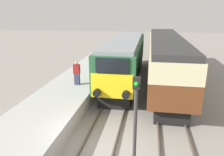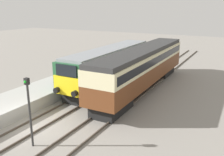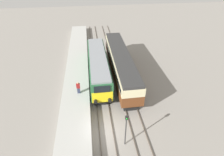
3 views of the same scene
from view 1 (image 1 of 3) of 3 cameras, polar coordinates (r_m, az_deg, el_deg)
ground_plane at (r=10.17m, az=-3.81°, el=-18.43°), size 120.00×120.00×0.00m
platform_left at (r=17.75m, az=-8.22°, el=-0.99°), size 3.50×50.00×0.94m
rails_near_track at (r=14.42m, az=0.82°, el=-6.82°), size 1.51×60.00×0.14m
rails_far_track at (r=14.34m, az=14.48°, el=-7.53°), size 1.50×60.00×0.14m
locomotive at (r=19.13m, az=3.47°, el=5.42°), size 2.70×14.13×3.69m
passenger_carriage at (r=19.11m, az=13.76°, el=5.86°), size 2.75×16.57×3.91m
person_on_platform at (r=15.42m, az=-9.17°, el=1.25°), size 0.44×0.26×1.67m
signal_post at (r=7.34m, az=6.07°, el=-11.90°), size 0.24×0.28×3.96m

